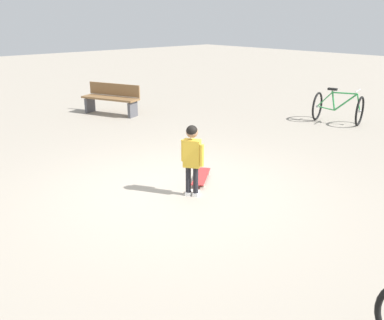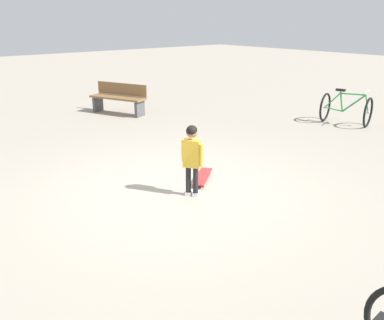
{
  "view_description": "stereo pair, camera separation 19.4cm",
  "coord_description": "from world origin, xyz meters",
  "px_view_note": "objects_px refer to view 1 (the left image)",
  "views": [
    {
      "loc": [
        -4.36,
        3.62,
        2.47
      ],
      "look_at": [
        -0.28,
        -0.08,
        0.55
      ],
      "focal_mm": 38.43,
      "sensor_mm": 36.0,
      "label": 1
    },
    {
      "loc": [
        -4.49,
        3.47,
        2.47
      ],
      "look_at": [
        -0.28,
        -0.08,
        0.55
      ],
      "focal_mm": 38.43,
      "sensor_mm": 36.0,
      "label": 2
    }
  ],
  "objects_px": {
    "child_person": "(192,153)",
    "bicycle_mid": "(338,108)",
    "skateboard": "(201,177)",
    "street_bench": "(111,98)"
  },
  "relations": [
    {
      "from": "skateboard",
      "to": "street_bench",
      "type": "height_order",
      "value": "street_bench"
    },
    {
      "from": "child_person",
      "to": "bicycle_mid",
      "type": "relative_size",
      "value": 0.88
    },
    {
      "from": "skateboard",
      "to": "street_bench",
      "type": "relative_size",
      "value": 0.44
    },
    {
      "from": "bicycle_mid",
      "to": "street_bench",
      "type": "height_order",
      "value": "bicycle_mid"
    },
    {
      "from": "child_person",
      "to": "skateboard",
      "type": "height_order",
      "value": "child_person"
    },
    {
      "from": "child_person",
      "to": "bicycle_mid",
      "type": "xyz_separation_m",
      "value": [
        0.85,
        -5.59,
        -0.28
      ]
    },
    {
      "from": "skateboard",
      "to": "bicycle_mid",
      "type": "bearing_deg",
      "value": -84.36
    },
    {
      "from": "skateboard",
      "to": "street_bench",
      "type": "distance_m",
      "value": 5.29
    },
    {
      "from": "bicycle_mid",
      "to": "child_person",
      "type": "bearing_deg",
      "value": 98.63
    },
    {
      "from": "child_person",
      "to": "bicycle_mid",
      "type": "bearing_deg",
      "value": -81.37
    }
  ]
}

